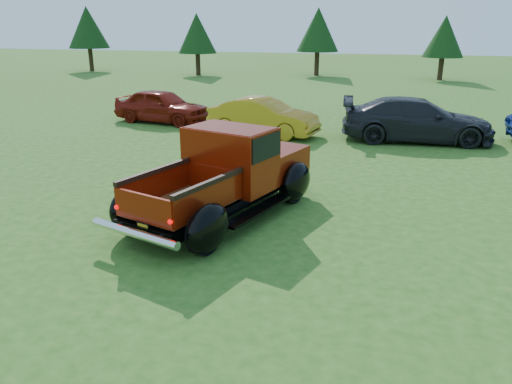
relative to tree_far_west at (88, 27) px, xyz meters
name	(u,v)px	position (x,y,z in m)	size (l,w,h in m)	color
ground	(246,236)	(22.00, -30.00, -3.52)	(120.00, 120.00, 0.00)	#2A5518
tree_far_west	(88,27)	(0.00, 0.00, 0.00)	(3.33, 3.33, 5.20)	#332114
tree_west	(197,33)	(10.00, -1.00, -0.41)	(2.94, 2.94, 4.60)	#332114
tree_mid_left	(318,30)	(19.00, 1.00, -0.14)	(3.20, 3.20, 5.00)	#332114
tree_mid_right	(444,37)	(28.00, 0.00, -0.55)	(2.82, 2.82, 4.40)	#332114
pickup_truck	(231,172)	(21.31, -28.73, -2.63)	(3.59, 5.35, 1.86)	black
show_car_red	(162,106)	(15.50, -19.66, -2.84)	(1.60, 3.98, 1.36)	maroon
show_car_yellow	(263,117)	(20.11, -20.94, -2.85)	(1.41, 4.04, 1.33)	#C28A19
show_car_grey	(417,120)	(25.50, -20.59, -2.78)	(2.07, 5.09, 1.48)	black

